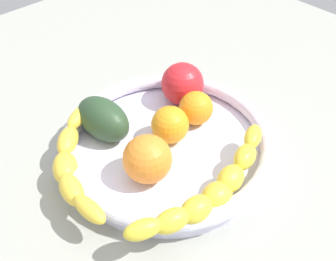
{
  "coord_description": "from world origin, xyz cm",
  "views": [
    {
      "loc": [
        -29.32,
        -31.24,
        47.52
      ],
      "look_at": [
        0.0,
        0.0,
        7.69
      ],
      "focal_mm": 42.95,
      "sensor_mm": 36.0,
      "label": 1
    }
  ],
  "objects_px": {
    "banana_draped_right": "(212,189)",
    "orange_mid_right": "(147,159)",
    "tomato_red": "(182,84)",
    "orange_front": "(170,125)",
    "banana_draped_left": "(72,164)",
    "avocado_dark": "(103,119)",
    "fruit_bowl": "(168,143)",
    "orange_mid_left": "(196,108)"
  },
  "relations": [
    {
      "from": "banana_draped_right",
      "to": "orange_front",
      "type": "bearing_deg",
      "value": 70.67
    },
    {
      "from": "fruit_bowl",
      "to": "orange_front",
      "type": "bearing_deg",
      "value": 34.95
    },
    {
      "from": "orange_mid_right",
      "to": "avocado_dark",
      "type": "bearing_deg",
      "value": 85.88
    },
    {
      "from": "avocado_dark",
      "to": "tomato_red",
      "type": "relative_size",
      "value": 1.36
    },
    {
      "from": "banana_draped_left",
      "to": "orange_front",
      "type": "distance_m",
      "value": 0.15
    },
    {
      "from": "banana_draped_right",
      "to": "orange_mid_right",
      "type": "height_order",
      "value": "orange_mid_right"
    },
    {
      "from": "banana_draped_right",
      "to": "banana_draped_left",
      "type": "bearing_deg",
      "value": 122.78
    },
    {
      "from": "fruit_bowl",
      "to": "tomato_red",
      "type": "relative_size",
      "value": 4.53
    },
    {
      "from": "banana_draped_left",
      "to": "orange_mid_right",
      "type": "distance_m",
      "value": 0.1
    },
    {
      "from": "avocado_dark",
      "to": "tomato_red",
      "type": "distance_m",
      "value": 0.15
    },
    {
      "from": "tomato_red",
      "to": "banana_draped_left",
      "type": "bearing_deg",
      "value": -176.02
    },
    {
      "from": "orange_front",
      "to": "fruit_bowl",
      "type": "bearing_deg",
      "value": -145.05
    },
    {
      "from": "orange_mid_right",
      "to": "tomato_red",
      "type": "xyz_separation_m",
      "value": [
        0.15,
        0.09,
        0.0
      ]
    },
    {
      "from": "avocado_dark",
      "to": "orange_mid_right",
      "type": "bearing_deg",
      "value": -94.12
    },
    {
      "from": "orange_mid_left",
      "to": "orange_mid_right",
      "type": "bearing_deg",
      "value": -164.93
    },
    {
      "from": "orange_mid_left",
      "to": "avocado_dark",
      "type": "relative_size",
      "value": 0.56
    },
    {
      "from": "fruit_bowl",
      "to": "tomato_red",
      "type": "bearing_deg",
      "value": 34.31
    },
    {
      "from": "banana_draped_right",
      "to": "fruit_bowl",
      "type": "bearing_deg",
      "value": 74.69
    },
    {
      "from": "orange_front",
      "to": "orange_mid_right",
      "type": "distance_m",
      "value": 0.08
    },
    {
      "from": "avocado_dark",
      "to": "fruit_bowl",
      "type": "bearing_deg",
      "value": -58.19
    },
    {
      "from": "fruit_bowl",
      "to": "orange_mid_left",
      "type": "relative_size",
      "value": 5.95
    },
    {
      "from": "orange_mid_left",
      "to": "avocado_dark",
      "type": "distance_m",
      "value": 0.14
    },
    {
      "from": "orange_front",
      "to": "orange_mid_left",
      "type": "distance_m",
      "value": 0.06
    },
    {
      "from": "banana_draped_left",
      "to": "orange_front",
      "type": "bearing_deg",
      "value": -14.32
    },
    {
      "from": "orange_front",
      "to": "tomato_red",
      "type": "xyz_separation_m",
      "value": [
        0.08,
        0.05,
        0.01
      ]
    },
    {
      "from": "orange_mid_left",
      "to": "orange_front",
      "type": "bearing_deg",
      "value": -178.18
    },
    {
      "from": "banana_draped_left",
      "to": "tomato_red",
      "type": "height_order",
      "value": "tomato_red"
    },
    {
      "from": "banana_draped_left",
      "to": "tomato_red",
      "type": "distance_m",
      "value": 0.23
    },
    {
      "from": "banana_draped_left",
      "to": "avocado_dark",
      "type": "height_order",
      "value": "avocado_dark"
    },
    {
      "from": "banana_draped_left",
      "to": "fruit_bowl",
      "type": "bearing_deg",
      "value": -18.69
    },
    {
      "from": "fruit_bowl",
      "to": "avocado_dark",
      "type": "relative_size",
      "value": 3.34
    },
    {
      "from": "avocado_dark",
      "to": "banana_draped_right",
      "type": "bearing_deg",
      "value": -83.89
    },
    {
      "from": "tomato_red",
      "to": "fruit_bowl",
      "type": "bearing_deg",
      "value": -145.69
    },
    {
      "from": "orange_front",
      "to": "tomato_red",
      "type": "distance_m",
      "value": 0.1
    },
    {
      "from": "banana_draped_left",
      "to": "banana_draped_right",
      "type": "relative_size",
      "value": 0.76
    },
    {
      "from": "banana_draped_right",
      "to": "orange_mid_right",
      "type": "xyz_separation_m",
      "value": [
        -0.03,
        0.09,
        0.01
      ]
    },
    {
      "from": "fruit_bowl",
      "to": "orange_mid_left",
      "type": "bearing_deg",
      "value": 8.27
    },
    {
      "from": "orange_mid_right",
      "to": "orange_front",
      "type": "bearing_deg",
      "value": 24.53
    },
    {
      "from": "banana_draped_left",
      "to": "orange_mid_left",
      "type": "bearing_deg",
      "value": -9.91
    },
    {
      "from": "orange_mid_right",
      "to": "tomato_red",
      "type": "relative_size",
      "value": 0.96
    },
    {
      "from": "banana_draped_right",
      "to": "orange_front",
      "type": "xyz_separation_m",
      "value": [
        0.04,
        0.12,
        0.0
      ]
    },
    {
      "from": "banana_draped_left",
      "to": "tomato_red",
      "type": "relative_size",
      "value": 2.86
    }
  ]
}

